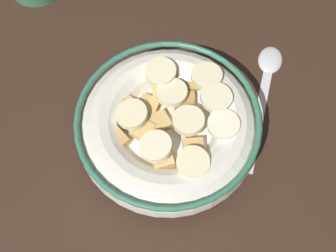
# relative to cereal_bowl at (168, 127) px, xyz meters

# --- Properties ---
(ground_plane) EXTENTS (1.02, 1.02, 0.02)m
(ground_plane) POSITION_rel_cereal_bowl_xyz_m (-0.00, 0.00, -0.04)
(ground_plane) COLOR #332116
(cereal_bowl) EXTENTS (0.18, 0.18, 0.06)m
(cereal_bowl) POSITION_rel_cereal_bowl_xyz_m (0.00, 0.00, 0.00)
(cereal_bowl) COLOR silver
(cereal_bowl) RESTS_ON ground_plane
(spoon) EXTENTS (0.16, 0.04, 0.01)m
(spoon) POSITION_rel_cereal_bowl_xyz_m (0.08, -0.10, -0.02)
(spoon) COLOR silver
(spoon) RESTS_ON ground_plane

